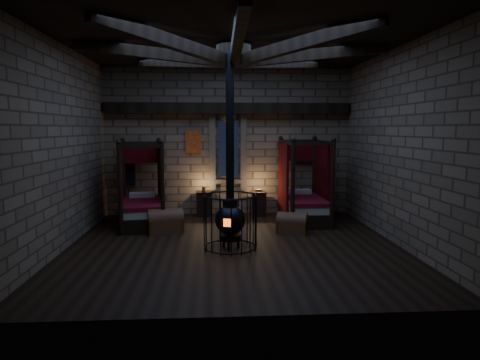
{
  "coord_description": "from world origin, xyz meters",
  "views": [
    {
      "loc": [
        -0.42,
        -8.9,
        2.47
      ],
      "look_at": [
        0.17,
        0.6,
        1.33
      ],
      "focal_mm": 32.0,
      "sensor_mm": 36.0,
      "label": 1
    }
  ],
  "objects": [
    {
      "name": "room",
      "position": [
        -0.0,
        0.09,
        3.74
      ],
      "size": [
        7.02,
        7.02,
        4.29
      ],
      "color": "black",
      "rests_on": "ground"
    },
    {
      "name": "nightstand_left",
      "position": [
        -0.7,
        3.14,
        0.37
      ],
      "size": [
        0.45,
        0.43,
        0.87
      ],
      "rotation": [
        0.0,
        0.0,
        -0.01
      ],
      "color": "black",
      "rests_on": "ground"
    },
    {
      "name": "nightstand_right",
      "position": [
        0.86,
        3.07,
        0.36
      ],
      "size": [
        0.45,
        0.43,
        0.76
      ],
      "rotation": [
        0.0,
        0.0,
        -0.03
      ],
      "color": "black",
      "rests_on": "ground"
    },
    {
      "name": "bed_right",
      "position": [
        1.99,
        2.36,
        0.54
      ],
      "size": [
        1.11,
        2.08,
        2.17
      ],
      "rotation": [
        0.0,
        0.0,
        -0.0
      ],
      "color": "black",
      "rests_on": "ground"
    },
    {
      "name": "bed_left",
      "position": [
        -2.27,
        2.13,
        0.53
      ],
      "size": [
        1.38,
        2.18,
        2.13
      ],
      "rotation": [
        0.0,
        0.0,
        0.16
      ],
      "color": "black",
      "rests_on": "ground"
    },
    {
      "name": "trunk_left",
      "position": [
        -1.58,
        1.21,
        0.26
      ],
      "size": [
        0.91,
        0.7,
        0.6
      ],
      "rotation": [
        0.0,
        0.0,
        0.25
      ],
      "color": "brown",
      "rests_on": "ground"
    },
    {
      "name": "trunk_right",
      "position": [
        1.44,
        0.98,
        0.23
      ],
      "size": [
        0.8,
        0.66,
        0.51
      ],
      "rotation": [
        0.0,
        0.0,
        -0.35
      ],
      "color": "brown",
      "rests_on": "ground"
    },
    {
      "name": "stove",
      "position": [
        -0.09,
        -0.27,
        0.66
      ],
      "size": [
        1.11,
        1.11,
        4.05
      ],
      "rotation": [
        0.0,
        0.0,
        -0.22
      ],
      "color": "black",
      "rests_on": "ground"
    }
  ]
}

